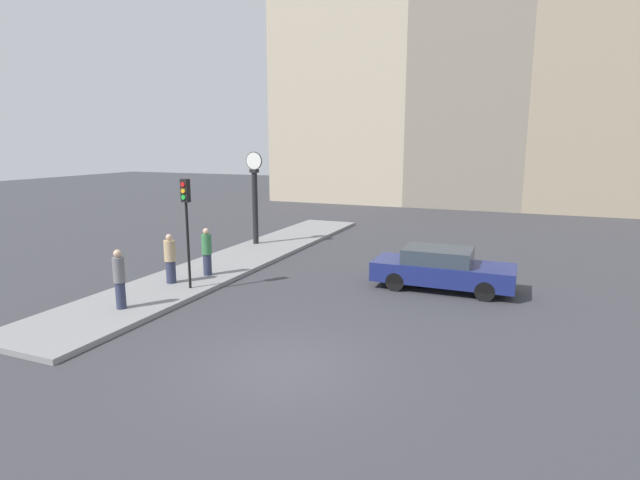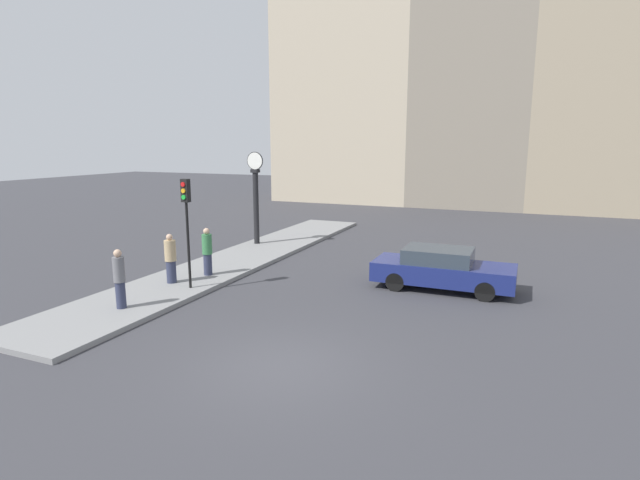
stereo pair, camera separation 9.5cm
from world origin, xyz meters
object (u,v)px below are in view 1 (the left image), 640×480
(street_clock, at_px, (255,197))
(pedestrian_grey_jacket, at_px, (119,279))
(traffic_light_near, at_px, (186,211))
(pedestrian_green_hoodie, at_px, (207,252))
(pedestrian_tan_coat, at_px, (170,259))
(sedan_car, at_px, (442,269))

(street_clock, bearing_deg, pedestrian_grey_jacket, -83.34)
(traffic_light_near, bearing_deg, street_clock, 103.07)
(street_clock, xyz_separation_m, pedestrian_green_hoodie, (1.30, -5.88, -1.39))
(pedestrian_grey_jacket, xyz_separation_m, pedestrian_green_hoodie, (0.13, 4.19, -0.02))
(pedestrian_tan_coat, bearing_deg, pedestrian_green_hoodie, 67.82)
(traffic_light_near, relative_size, pedestrian_tan_coat, 2.12)
(pedestrian_grey_jacket, distance_m, pedestrian_green_hoodie, 4.19)
(traffic_light_near, bearing_deg, pedestrian_tan_coat, 164.55)
(sedan_car, bearing_deg, traffic_light_near, -154.81)
(street_clock, bearing_deg, sedan_car, -22.03)
(sedan_car, xyz_separation_m, street_clock, (-9.56, 3.87, 1.70))
(street_clock, relative_size, pedestrian_grey_jacket, 2.48)
(sedan_car, distance_m, pedestrian_tan_coat, 9.45)
(street_clock, distance_m, pedestrian_grey_jacket, 10.23)
(sedan_car, bearing_deg, pedestrian_grey_jacket, -143.47)
(street_clock, relative_size, pedestrian_green_hoodie, 2.50)
(street_clock, bearing_deg, pedestrian_green_hoodie, -77.49)
(sedan_car, height_order, traffic_light_near, traffic_light_near)
(sedan_car, relative_size, street_clock, 1.07)
(traffic_light_near, distance_m, pedestrian_tan_coat, 2.06)
(sedan_car, bearing_deg, street_clock, 157.97)
(traffic_light_near, bearing_deg, sedan_car, 25.19)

